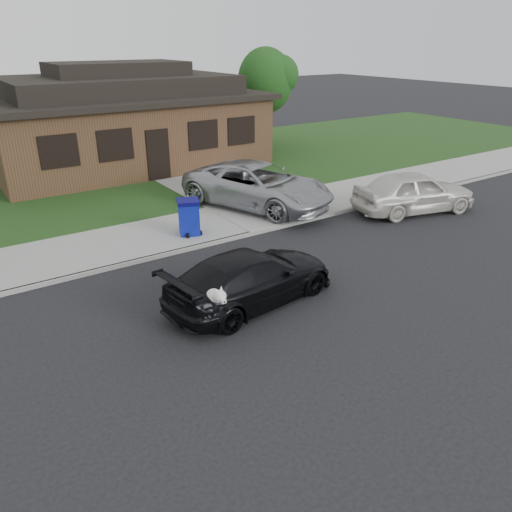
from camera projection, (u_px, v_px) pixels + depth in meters
ground at (197, 316)px, 11.29m from camera, size 120.00×120.00×0.00m
sidewalk at (119, 244)px, 15.07m from camera, size 60.00×3.00×0.12m
curb at (138, 261)px, 13.93m from camera, size 60.00×0.12×0.12m
lawn at (53, 185)px, 21.14m from camera, size 60.00×13.00×0.13m
driveway at (212, 179)px, 21.93m from camera, size 4.50×13.00×0.14m
sedan at (251, 278)px, 11.65m from camera, size 4.58×2.36×1.27m
minivan at (258, 185)px, 17.91m from camera, size 4.39×6.14×1.55m
white_compact at (414, 192)px, 17.75m from camera, size 4.70×2.81×1.50m
recycling_bin at (189, 217)px, 15.48m from camera, size 0.86×0.86×1.11m
house at (122, 121)px, 23.87m from camera, size 12.60×8.60×4.65m
tree_1 at (269, 79)px, 26.95m from camera, size 3.15×3.00×5.25m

